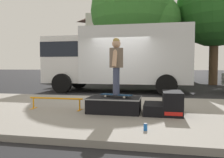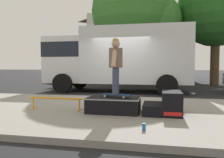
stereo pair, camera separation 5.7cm
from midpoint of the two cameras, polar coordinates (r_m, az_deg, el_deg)
The scene contains 12 objects.
ground_plane at distance 8.95m, azimuth 1.33°, elevation -4.73°, with size 140.00×140.00×0.00m, color black.
sidewalk_slab at distance 6.05m, azimuth -3.72°, elevation -8.01°, with size 50.00×5.00×0.12m, color gray.
skate_box at distance 5.55m, azimuth 0.77°, elevation -6.33°, with size 1.27×0.82×0.37m.
kicker_ramp at distance 5.45m, azimuth 13.66°, elevation -6.32°, with size 0.87×0.85×0.54m.
grind_rail at distance 6.07m, azimuth -13.72°, elevation -5.26°, with size 1.44×0.28×0.31m.
skateboard at distance 5.52m, azimuth 1.23°, elevation -4.00°, with size 0.81×0.39×0.07m.
skater_kid at distance 5.48m, azimuth 1.24°, elevation 4.48°, with size 0.33×0.70×1.37m.
soda_can at distance 4.06m, azimuth 8.45°, elevation -11.87°, with size 0.07×0.07×0.13m.
box_truck at distance 11.11m, azimuth 1.29°, elevation 5.60°, with size 6.91×2.63×3.05m.
street_tree_main at distance 15.75m, azimuth 6.41°, elevation 16.05°, with size 5.93×5.39×7.60m.
street_tree_neighbour at distance 16.95m, azimuth 25.80°, elevation 15.23°, with size 5.43×4.94×7.48m.
house_behind at distance 23.62m, azimuth 7.16°, elevation 10.49°, with size 9.54×8.23×8.40m.
Camera 2 is at (1.59, -8.72, 1.24)m, focal length 36.31 mm.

